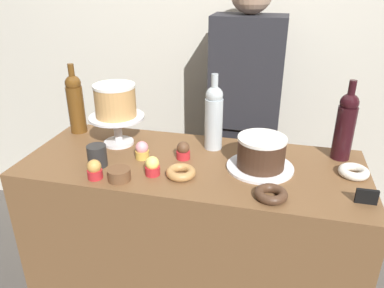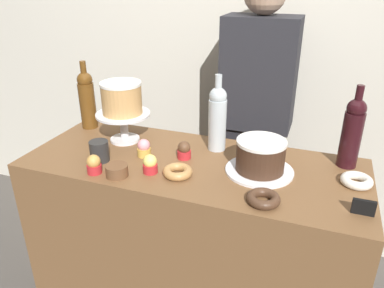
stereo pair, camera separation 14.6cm
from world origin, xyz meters
name	(u,v)px [view 1 (the left image)]	position (x,y,z in m)	size (l,w,h in m)	color
back_wall	(228,28)	(0.00, 0.85, 1.30)	(6.00, 0.05, 2.60)	beige
display_counter	(192,249)	(0.00, 0.00, 0.44)	(1.36, 0.55, 0.89)	brown
cake_stand_pedestal	(117,125)	(-0.36, 0.10, 0.98)	(0.24, 0.24, 0.13)	silver
white_layer_cake	(115,100)	(-0.36, 0.10, 1.09)	(0.18, 0.18, 0.14)	tan
silver_serving_platter	(260,167)	(0.27, 0.01, 0.89)	(0.26, 0.26, 0.01)	white
chocolate_round_cake	(261,152)	(0.27, 0.01, 0.96)	(0.19, 0.19, 0.12)	#3D2619
wine_bottle_clear	(214,116)	(0.06, 0.15, 1.03)	(0.08, 0.08, 0.33)	#B2BCC1
wine_bottle_amber	(76,103)	(-0.60, 0.18, 1.03)	(0.08, 0.08, 0.33)	#5B3814
wine_bottle_dark_red	(345,125)	(0.58, 0.18, 1.03)	(0.08, 0.08, 0.33)	black
cupcake_chocolate	(183,151)	(-0.04, 0.02, 0.92)	(0.06, 0.06, 0.07)	red
cupcake_strawberry	(142,150)	(-0.21, -0.01, 0.92)	(0.06, 0.06, 0.07)	gold
cupcake_caramel	(95,170)	(-0.32, -0.21, 0.92)	(0.06, 0.06, 0.07)	red
cupcake_lemon	(152,166)	(-0.12, -0.13, 0.92)	(0.06, 0.06, 0.07)	red
donut_chocolate	(271,194)	(0.32, -0.19, 0.90)	(0.11, 0.11, 0.03)	#472D1E
donut_maple	(181,172)	(-0.01, -0.12, 0.90)	(0.11, 0.11, 0.03)	#B27F47
donut_sugar	(354,172)	(0.61, 0.04, 0.90)	(0.11, 0.11, 0.03)	silver
cookie_stack	(119,175)	(-0.23, -0.20, 0.91)	(0.08, 0.08, 0.04)	brown
price_sign_chalkboard	(367,197)	(0.63, -0.15, 0.91)	(0.07, 0.01, 0.05)	black
coffee_cup_ceramic	(97,156)	(-0.35, -0.11, 0.93)	(0.08, 0.08, 0.08)	#282828
barista_figure	(243,125)	(0.14, 0.58, 0.84)	(0.36, 0.22, 1.60)	black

